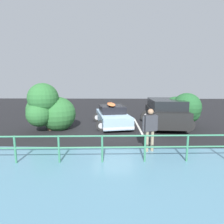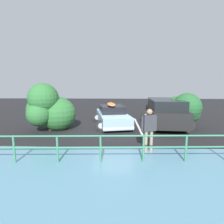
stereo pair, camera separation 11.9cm
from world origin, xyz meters
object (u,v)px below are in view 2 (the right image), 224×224
object	(u,v)px
suv_car	(165,112)
bush_near_left	(48,110)
sedan_car	(112,116)
person_bystander	(149,126)
bush_near_right	(182,109)

from	to	relation	value
suv_car	bush_near_left	xyz separation A→B (m)	(6.91, 1.20, 0.30)
sedan_car	person_bystander	distance (m)	4.80
bush_near_left	bush_near_right	distance (m)	8.01
person_bystander	bush_near_left	xyz separation A→B (m)	(5.18, -3.08, 0.17)
bush_near_right	sedan_car	bearing A→B (deg)	-3.57
suv_car	bush_near_right	distance (m)	1.03
person_bystander	bush_near_right	xyz separation A→B (m)	(-2.74, -4.24, 0.07)
person_bystander	bush_near_right	size ratio (longest dim) A/B	0.73
sedan_car	bush_near_left	size ratio (longest dim) A/B	1.58
suv_car	bush_near_left	world-z (taller)	bush_near_left
person_bystander	bush_near_right	distance (m)	5.06
sedan_car	bush_near_left	bearing A→B (deg)	21.75
bush_near_left	bush_near_right	world-z (taller)	bush_near_left
person_bystander	suv_car	bearing A→B (deg)	-112.04
person_bystander	bush_near_left	size ratio (longest dim) A/B	0.61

